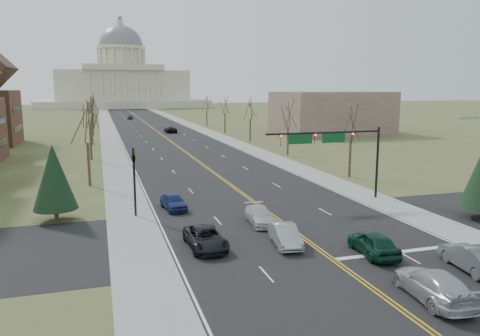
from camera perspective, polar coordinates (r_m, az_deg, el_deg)
ground at (r=32.48m, az=10.45°, el=-10.35°), size 600.00×600.00×0.00m
road at (r=138.18m, az=-10.92°, el=5.05°), size 20.00×380.00×0.01m
cross_road at (r=37.61m, az=6.24°, el=-7.40°), size 120.00×14.00×0.01m
sidewalk_left at (r=137.47m, az=-15.91°, el=4.83°), size 4.00×380.00×0.03m
sidewalk_right at (r=139.93m, az=-6.01°, el=5.24°), size 4.00×380.00×0.03m
center_line at (r=138.18m, az=-10.92°, el=5.06°), size 0.42×380.00×0.01m
edge_line_left at (r=137.52m, az=-14.99°, el=4.88°), size 0.15×380.00×0.01m
edge_line_right at (r=139.53m, az=-6.90°, el=5.21°), size 0.15×380.00×0.01m
stop_bar at (r=34.19m, az=18.81°, el=-9.66°), size 9.50×0.50×0.01m
capitol at (r=277.29m, az=-14.12°, el=10.19°), size 90.00×60.00×50.00m
signal_mast at (r=46.24m, az=11.25°, el=3.00°), size 12.12×0.44×7.20m
signal_left at (r=41.26m, az=-12.78°, el=-0.74°), size 0.32×0.36×6.00m
tree_r_0 at (r=59.20m, az=13.41°, el=5.15°), size 3.74×3.74×8.50m
tree_l_0 at (r=55.17m, az=-18.19°, el=5.01°), size 3.96×3.96×9.00m
tree_r_1 at (r=77.11m, az=5.90°, el=6.39°), size 3.74×3.74×8.50m
tree_l_1 at (r=75.13m, az=-17.89°, el=6.18°), size 3.96×3.96×9.00m
tree_r_2 at (r=95.84m, az=1.26°, el=7.11°), size 3.74×3.74×8.50m
tree_l_2 at (r=95.10m, az=-17.72°, el=6.86°), size 3.96×3.96×9.00m
tree_r_3 at (r=115.00m, az=-1.86°, el=7.56°), size 3.74×3.74×8.50m
tree_l_3 at (r=115.08m, az=-17.61°, el=7.31°), size 3.96×3.96×9.00m
tree_r_4 at (r=134.41m, az=-4.09°, el=7.87°), size 3.74×3.74×8.50m
tree_l_4 at (r=135.07m, az=-17.53°, el=7.62°), size 3.96×3.96×9.00m
conifer_l at (r=41.83m, az=-21.74°, el=-1.02°), size 3.64×3.64×6.50m
bldg_right_mass at (r=116.56m, az=10.99°, el=6.65°), size 25.00×20.00×10.00m
car_nb_inner_lead at (r=32.88m, az=15.95°, el=-8.80°), size 2.29×4.89×1.62m
car_nb_outer_lead at (r=32.41m, az=26.49°, el=-9.74°), size 2.40×5.17×1.64m
car_nb_inner_second at (r=27.41m, az=22.45°, el=-13.01°), size 2.84×5.78×1.62m
car_sb_inner_lead at (r=33.66m, az=5.51°, el=-8.14°), size 2.15×4.68×1.49m
car_sb_outer_lead at (r=33.04m, az=-4.23°, el=-8.51°), size 2.52×5.23×1.44m
car_sb_inner_second at (r=38.66m, az=2.48°, el=-5.81°), size 2.25×4.83×1.36m
car_sb_outer_second at (r=43.46m, az=-8.13°, el=-4.06°), size 2.28×4.54×1.49m
car_far_nb at (r=117.19m, az=-8.48°, el=4.67°), size 2.75×5.56×1.51m
car_far_sb at (r=169.51m, az=-13.23°, el=6.11°), size 2.22×4.98×1.66m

